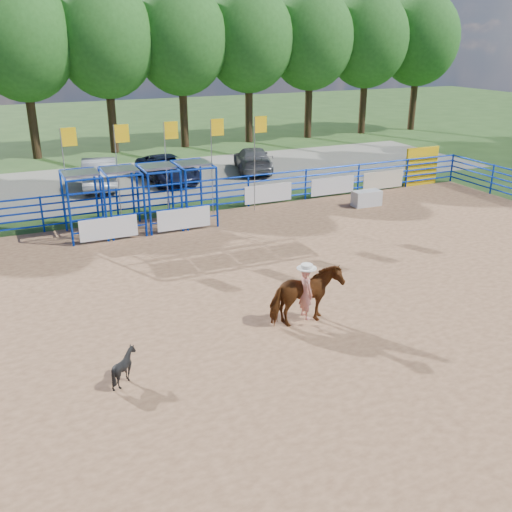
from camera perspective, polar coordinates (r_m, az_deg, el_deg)
name	(u,v)px	position (r m, az deg, el deg)	size (l,w,h in m)	color
ground	(290,305)	(16.92, 3.44, -4.90)	(120.00, 120.00, 0.00)	#305020
arena_dirt	(290,305)	(16.92, 3.44, -4.87)	(30.00, 20.00, 0.02)	#A37451
gravel_strip	(148,181)	(32.12, -10.78, 7.43)	(40.00, 10.00, 0.01)	gray
announcer_table	(367,198)	(27.09, 10.99, 5.69)	(1.34, 0.62, 0.71)	silver
horse_and_rider	(306,293)	(15.46, 5.00, -3.72)	(1.98, 0.94, 2.49)	#623313
calf	(124,367)	(13.48, -13.04, -10.75)	(0.64, 0.72, 0.79)	black
car_b	(100,172)	(31.05, -15.33, 8.09)	(1.67, 4.80, 1.58)	gray
car_c	(167,169)	(31.59, -8.86, 8.61)	(2.29, 4.96, 1.38)	black
car_d	(253,159)	(33.70, -0.32, 9.64)	(1.93, 4.74, 1.37)	slate
perimeter_fence	(291,282)	(16.61, 3.49, -2.57)	(30.10, 20.10, 1.50)	#082FB8
chute_assembly	(149,198)	(23.69, -10.62, 5.71)	(19.32, 2.41, 4.20)	#082FB8
treeline	(105,34)	(40.07, -14.91, 20.66)	(56.40, 6.40, 11.24)	#3F2B19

